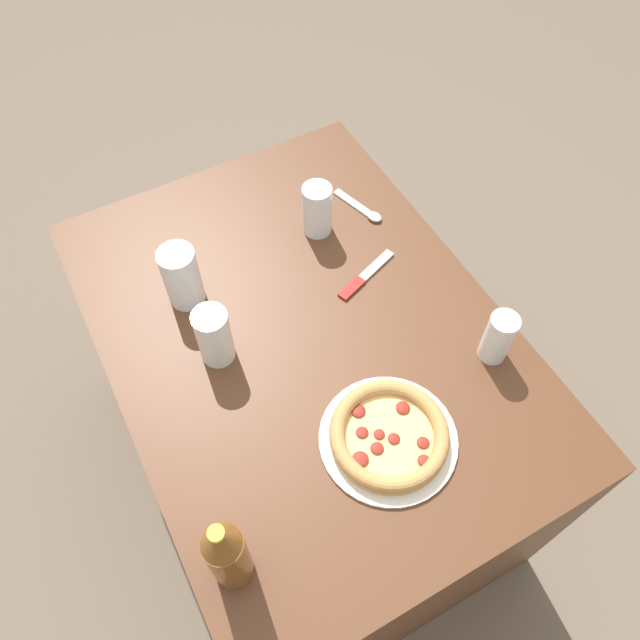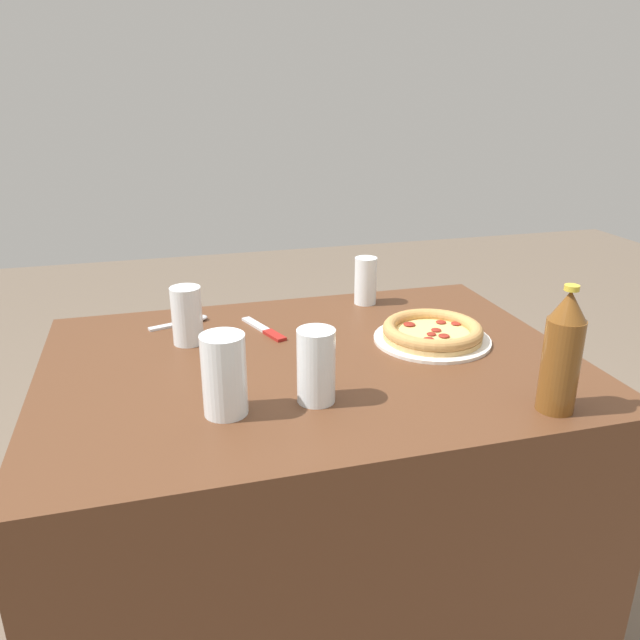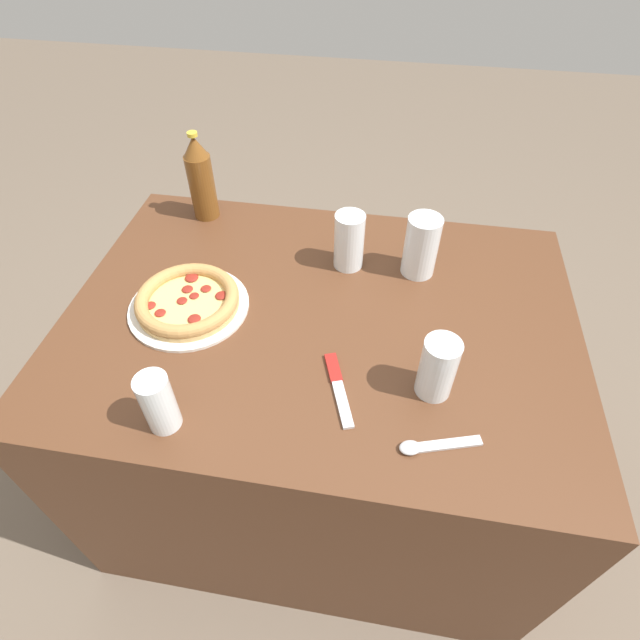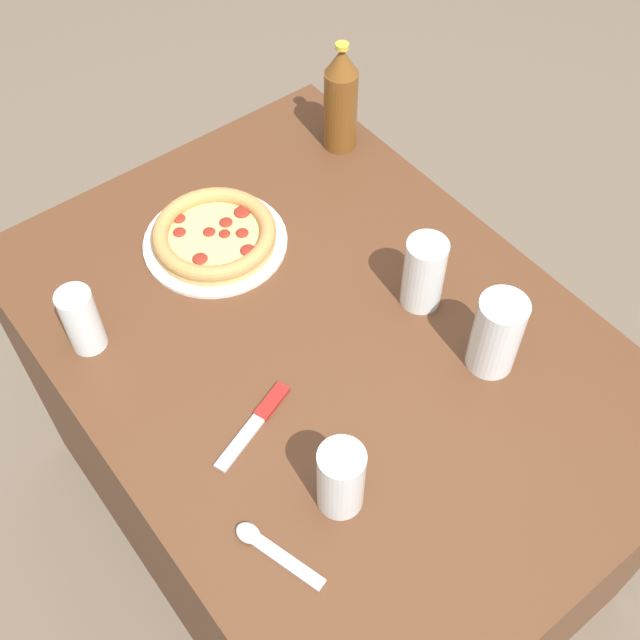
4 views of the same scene
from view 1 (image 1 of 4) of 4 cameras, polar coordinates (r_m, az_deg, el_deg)
The scene contains 10 objects.
ground_plane at distance 2.10m, azimuth -0.94°, elevation -12.56°, with size 8.00×8.00×0.00m, color #6B5B4C.
table at distance 1.75m, azimuth -1.12°, elevation -7.99°, with size 1.19×0.86×0.78m.
pizza_salami at distance 1.27m, azimuth 6.31°, elevation -10.47°, with size 0.28×0.28×0.05m.
glass_red_wine at distance 1.55m, azimuth -0.27°, elevation 9.92°, with size 0.07×0.07×0.14m.
glass_mango_juice at distance 1.34m, azimuth -9.64°, elevation -1.54°, with size 0.07×0.07×0.15m.
glass_orange_juice at distance 1.38m, azimuth 15.93°, elevation -1.66°, with size 0.06×0.06×0.13m.
glass_iced_tea at distance 1.44m, azimuth -12.49°, elevation 3.74°, with size 0.08×0.08×0.16m.
beer_bottle at distance 1.11m, azimuth -8.53°, elevation -20.38°, with size 0.07×0.07×0.25m.
knife at distance 1.50m, azimuth 4.07°, elevation 3.97°, with size 0.09×0.18×0.01m.
spoon at distance 1.64m, azimuth 4.10°, elevation 9.96°, with size 0.16×0.07×0.01m.
Camera 1 is at (-0.68, 0.33, 1.96)m, focal length 35.00 mm.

